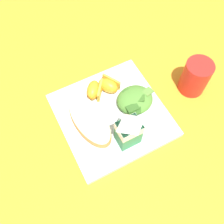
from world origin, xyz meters
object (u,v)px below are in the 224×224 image
(white_plate, at_px, (112,115))
(orange_wedge_middle, at_px, (94,90))
(drinking_red_cup, at_px, (195,77))
(cheesy_pizza_bread, at_px, (89,120))
(green_salad_pile, at_px, (135,100))
(milk_carton, at_px, (130,130))
(orange_wedge_front, at_px, (109,85))

(white_plate, distance_m, orange_wedge_middle, 0.09)
(white_plate, xyz_separation_m, drinking_red_cup, (-0.25, 0.02, 0.04))
(cheesy_pizza_bread, distance_m, green_salad_pile, 0.14)
(green_salad_pile, relative_size, milk_carton, 0.98)
(orange_wedge_front, distance_m, drinking_red_cup, 0.24)
(green_salad_pile, height_order, drinking_red_cup, drinking_red_cup)
(milk_carton, height_order, orange_wedge_front, milk_carton)
(white_plate, distance_m, cheesy_pizza_bread, 0.07)
(cheesy_pizza_bread, bearing_deg, drinking_red_cup, 175.55)
(white_plate, distance_m, green_salad_pile, 0.08)
(drinking_red_cup, bearing_deg, cheesy_pizza_bread, -4.45)
(white_plate, relative_size, orange_wedge_middle, 4.03)
(drinking_red_cup, bearing_deg, white_plate, -5.01)
(cheesy_pizza_bread, relative_size, orange_wedge_front, 2.54)
(milk_carton, height_order, orange_wedge_middle, milk_carton)
(white_plate, relative_size, cheesy_pizza_bread, 1.58)
(green_salad_pile, height_order, milk_carton, milk_carton)
(cheesy_pizza_bread, relative_size, milk_carton, 1.61)
(white_plate, bearing_deg, orange_wedge_middle, -79.42)
(white_plate, height_order, milk_carton, milk_carton)
(white_plate, relative_size, milk_carton, 2.55)
(orange_wedge_middle, distance_m, drinking_red_cup, 0.29)
(green_salad_pile, height_order, orange_wedge_front, green_salad_pile)
(orange_wedge_front, bearing_deg, milk_carton, 80.97)
(cheesy_pizza_bread, distance_m, drinking_red_cup, 0.32)
(drinking_red_cup, bearing_deg, orange_wedge_middle, -20.95)
(milk_carton, xyz_separation_m, orange_wedge_front, (-0.03, -0.16, -0.04))
(white_plate, bearing_deg, drinking_red_cup, 174.99)
(cheesy_pizza_bread, xyz_separation_m, orange_wedge_front, (-0.09, -0.07, 0.00))
(white_plate, relative_size, orange_wedge_front, 4.00)
(milk_carton, bearing_deg, white_plate, -87.96)
(orange_wedge_front, bearing_deg, white_plate, 69.08)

